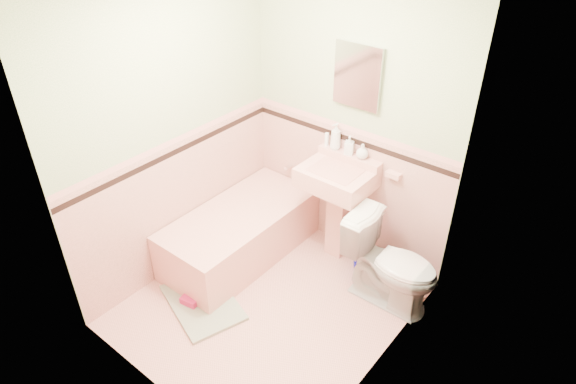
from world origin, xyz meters
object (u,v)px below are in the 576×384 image
Objects in this scene: sink at (335,214)px; toilet at (392,264)px; medicine_cabinet at (358,76)px; soap_bottle_mid at (349,145)px; soap_bottle_right at (362,151)px; soap_bottle_left at (336,136)px; bathtub at (240,235)px; shoe at (189,301)px; bucket at (364,262)px.

sink reaches higher than toilet.
soap_bottle_mid is at bearing -114.55° from medicine_cabinet.
soap_bottle_left is at bearing 180.00° from soap_bottle_right.
medicine_cabinet is at bearing 47.42° from bathtub.
soap_bottle_mid is (0.67, 0.71, 0.87)m from bathtub.
toilet is 5.33× the size of shoe.
soap_bottle_right reaches higher than bathtub.
sink is 4.38× the size of bucket.
shoe is at bearing -104.91° from soap_bottle_left.
sink is 7.10× the size of soap_bottle_right.
toilet is (0.69, -0.40, -1.31)m from medicine_cabinet.
shoe is (-0.67, -1.48, -1.02)m from soap_bottle_right.
soap_bottle_left is (0.52, 0.71, 0.90)m from bathtub.
bathtub is 6.27× the size of soap_bottle_left.
sink is 3.95× the size of soap_bottle_left.
medicine_cabinet is at bearing 90.00° from sink.
soap_bottle_left is 1.18m from toilet.
sink is at bearing 56.95° from shoe.
toilet is at bearing -26.81° from bucket.
medicine_cabinet is 3.07× the size of soap_bottle_mid.
shoe is at bearing -80.44° from bathtub.
bathtub is 11.28× the size of soap_bottle_right.
medicine_cabinet reaches higher than sink.
bucket is at bearing 44.82° from shoe.
soap_bottle_right is (0.27, 0.00, -0.05)m from soap_bottle_left.
soap_bottle_mid is at bearing 0.00° from soap_bottle_left.
bucket is (-0.34, 0.17, -0.28)m from toilet.
toilet is (1.37, 0.34, 0.17)m from bathtub.
bathtub is 0.80m from shoe.
soap_bottle_left is 1.11× the size of bucket.
sink is 0.70m from soap_bottle_left.
medicine_cabinet is 1.53m from toilet.
medicine_cabinet is (0.00, 0.21, 1.23)m from sink.
sink is 0.72m from toilet.
soap_bottle_right is at bearing 56.66° from sink.
medicine_cabinet is at bearing 59.86° from shoe.
soap_bottle_mid reaches higher than soap_bottle_right.
shoe is at bearing 131.06° from toilet.
medicine_cabinet is (0.68, 0.74, 1.47)m from bathtub.
bathtub is 0.90m from sink.
sink is at bearing 73.96° from toilet.
medicine_cabinet is at bearing 10.92° from soap_bottle_left.
soap_bottle_mid is 1.88m from shoe.
sink is 1.86× the size of medicine_cabinet.
sink reaches higher than bathtub.
medicine_cabinet reaches higher than soap_bottle_mid.
soap_bottle_right reaches higher than sink.
bathtub is 2.95× the size of medicine_cabinet.
bucket is at bearing -28.23° from soap_bottle_mid.
shoe is (-0.55, -1.30, -0.41)m from sink.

